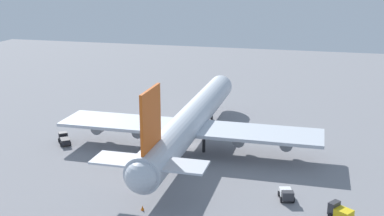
{
  "coord_description": "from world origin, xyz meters",
  "views": [
    {
      "loc": [
        -102.58,
        -26.65,
        39.18
      ],
      "look_at": [
        0.0,
        0.0,
        8.95
      ],
      "focal_mm": 46.11,
      "sensor_mm": 36.0,
      "label": 1
    }
  ],
  "objects_px": {
    "maintenance_van": "(340,211)",
    "pushback_tractor": "(64,139)",
    "cargo_airplane": "(192,120)",
    "catering_truck": "(286,194)",
    "safety_cone_nose": "(208,106)",
    "safety_cone_tail": "(142,208)"
  },
  "relations": [
    {
      "from": "cargo_airplane",
      "to": "safety_cone_tail",
      "type": "distance_m",
      "value": 32.44
    },
    {
      "from": "pushback_tractor",
      "to": "safety_cone_tail",
      "type": "xyz_separation_m",
      "value": [
        -26.36,
        -28.84,
        -0.68
      ]
    },
    {
      "from": "maintenance_van",
      "to": "safety_cone_nose",
      "type": "height_order",
      "value": "maintenance_van"
    },
    {
      "from": "maintenance_van",
      "to": "safety_cone_nose",
      "type": "xyz_separation_m",
      "value": [
        59.01,
        35.15,
        -0.85
      ]
    },
    {
      "from": "maintenance_van",
      "to": "safety_cone_tail",
      "type": "bearing_deg",
      "value": 99.77
    },
    {
      "from": "catering_truck",
      "to": "maintenance_van",
      "type": "height_order",
      "value": "maintenance_van"
    },
    {
      "from": "pushback_tractor",
      "to": "catering_truck",
      "type": "bearing_deg",
      "value": -107.42
    },
    {
      "from": "catering_truck",
      "to": "safety_cone_tail",
      "type": "bearing_deg",
      "value": 113.56
    },
    {
      "from": "safety_cone_nose",
      "to": "safety_cone_tail",
      "type": "relative_size",
      "value": 0.8
    },
    {
      "from": "catering_truck",
      "to": "safety_cone_tail",
      "type": "relative_size",
      "value": 5.17
    },
    {
      "from": "maintenance_van",
      "to": "pushback_tractor",
      "type": "relative_size",
      "value": 0.79
    },
    {
      "from": "cargo_airplane",
      "to": "safety_cone_tail",
      "type": "relative_size",
      "value": 87.89
    },
    {
      "from": "maintenance_van",
      "to": "pushback_tractor",
      "type": "xyz_separation_m",
      "value": [
        20.85,
        60.78,
        -0.09
      ]
    },
    {
      "from": "catering_truck",
      "to": "safety_cone_nose",
      "type": "bearing_deg",
      "value": 25.77
    },
    {
      "from": "safety_cone_tail",
      "to": "maintenance_van",
      "type": "bearing_deg",
      "value": -80.23
    },
    {
      "from": "cargo_airplane",
      "to": "safety_cone_nose",
      "type": "xyz_separation_m",
      "value": [
        32.61,
        3.42,
        -5.91
      ]
    },
    {
      "from": "safety_cone_nose",
      "to": "catering_truck",
      "type": "bearing_deg",
      "value": -154.23
    },
    {
      "from": "catering_truck",
      "to": "pushback_tractor",
      "type": "height_order",
      "value": "pushback_tractor"
    },
    {
      "from": "cargo_airplane",
      "to": "catering_truck",
      "type": "height_order",
      "value": "cargo_airplane"
    },
    {
      "from": "pushback_tractor",
      "to": "safety_cone_tail",
      "type": "distance_m",
      "value": 39.07
    },
    {
      "from": "cargo_airplane",
      "to": "pushback_tractor",
      "type": "relative_size",
      "value": 13.27
    },
    {
      "from": "pushback_tractor",
      "to": "safety_cone_tail",
      "type": "bearing_deg",
      "value": -132.42
    }
  ]
}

